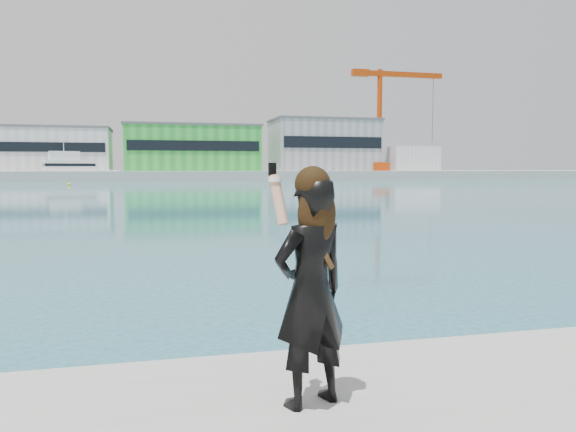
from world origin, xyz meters
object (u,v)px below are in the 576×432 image
(motor_yacht, at_px, (72,170))
(buoy_far, at_px, (69,185))
(dock_crane, at_px, (384,116))
(buoy_near, at_px, (304,191))
(woman, at_px, (311,284))

(motor_yacht, distance_m, buoy_far, 30.76)
(dock_crane, height_order, buoy_far, dock_crane)
(buoy_near, bearing_deg, woman, -105.51)
(dock_crane, bearing_deg, buoy_far, -151.69)
(motor_yacht, xyz_separation_m, woman, (16.27, -116.81, -0.49))
(dock_crane, distance_m, buoy_near, 76.10)
(motor_yacht, relative_size, woman, 9.61)
(motor_yacht, height_order, buoy_near, motor_yacht)
(buoy_far, bearing_deg, dock_crane, 28.31)
(buoy_far, bearing_deg, buoy_near, -44.36)
(motor_yacht, height_order, buoy_far, motor_yacht)
(buoy_far, distance_m, woman, 87.29)
(dock_crane, distance_m, woman, 134.28)
(dock_crane, bearing_deg, woman, -113.77)
(dock_crane, distance_m, motor_yacht, 71.50)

